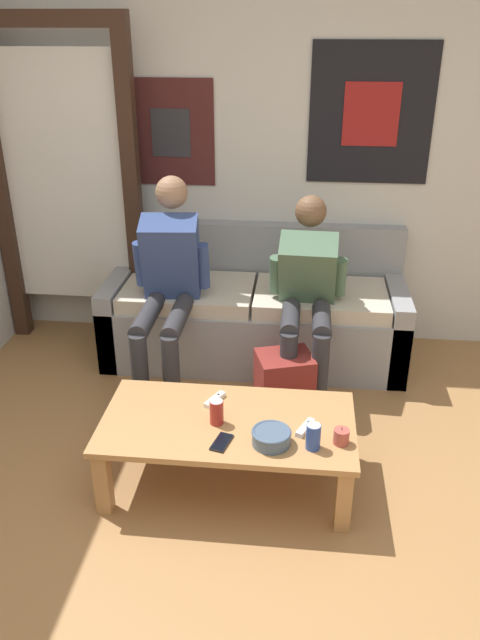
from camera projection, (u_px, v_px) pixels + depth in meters
ground_plane at (226, 584)px, 2.57m from camera, size 18.00×18.00×0.00m
wall_back at (269, 157)px, 4.11m from camera, size 10.00×0.07×2.55m
door_frame at (64, 171)px, 4.07m from camera, size 1.00×0.10×2.15m
couch at (255, 315)px, 4.21m from camera, size 1.97×0.74×0.85m
coffee_table at (228, 430)px, 3.00m from camera, size 1.21×0.63×0.37m
person_seated_adult at (168, 280)px, 3.73m from camera, size 0.47×0.94×1.26m
person_seated_teen at (307, 291)px, 3.71m from camera, size 0.47×0.89×1.15m
backpack at (284, 387)px, 3.59m from camera, size 0.37×0.35×0.39m
ceramic_bowl at (271, 436)px, 2.80m from camera, size 0.18×0.18×0.07m
pillar_candle at (341, 437)px, 2.81m from camera, size 0.07×0.07×0.08m
drink_can_blue at (313, 436)px, 2.76m from camera, size 0.07×0.07×0.12m
drink_can_red at (217, 412)px, 2.93m from camera, size 0.07×0.07×0.12m
game_controller_near_left at (305, 428)px, 2.91m from camera, size 0.09×0.14×0.03m
game_controller_near_right at (215, 400)px, 3.12m from camera, size 0.10×0.14×0.03m
cell_phone at (222, 442)px, 2.82m from camera, size 0.10×0.15×0.01m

